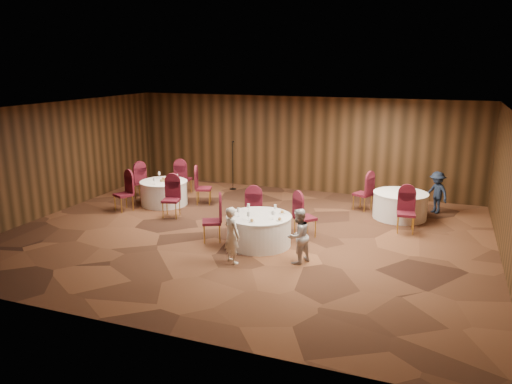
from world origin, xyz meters
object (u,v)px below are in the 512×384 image
(woman_a, at_px, (232,235))
(man_c, at_px, (437,192))
(mic_stand, at_px, (233,175))
(table_main, at_px, (259,230))
(table_left, at_px, (164,193))
(woman_b, at_px, (298,236))
(table_right, at_px, (400,205))

(woman_a, distance_m, man_c, 6.92)
(mic_stand, bearing_deg, table_main, -60.08)
(table_left, height_order, woman_b, woman_b)
(man_c, bearing_deg, woman_b, -75.08)
(mic_stand, bearing_deg, woman_a, -66.78)
(man_c, bearing_deg, table_right, -93.78)
(table_main, height_order, man_c, man_c)
(table_main, bearing_deg, mic_stand, 119.92)
(man_c, bearing_deg, mic_stand, -140.81)
(woman_b, relative_size, man_c, 1.00)
(woman_a, xyz_separation_m, woman_b, (1.36, 0.52, -0.02))
(woman_a, bearing_deg, woman_b, -126.28)
(table_left, bearing_deg, table_main, -29.79)
(table_left, height_order, man_c, man_c)
(table_right, relative_size, man_c, 1.23)
(table_main, xyz_separation_m, table_right, (2.98, 3.45, 0.00))
(woman_a, bearing_deg, table_left, -9.84)
(mic_stand, bearing_deg, table_right, -13.23)
(mic_stand, relative_size, woman_b, 1.37)
(woman_b, bearing_deg, man_c, 178.48)
(table_left, height_order, mic_stand, mic_stand)
(woman_b, distance_m, man_c, 5.75)
(table_main, bearing_deg, woman_a, -97.59)
(table_main, distance_m, table_right, 4.56)
(woman_b, bearing_deg, table_right, -176.33)
(mic_stand, distance_m, man_c, 6.71)
(table_main, relative_size, woman_b, 1.27)
(table_main, xyz_separation_m, mic_stand, (-2.76, 4.81, 0.13))
(woman_b, bearing_deg, table_main, -94.81)
(table_main, height_order, woman_b, woman_b)
(table_right, distance_m, woman_b, 4.56)
(table_main, xyz_separation_m, table_left, (-4.01, 2.29, 0.00))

